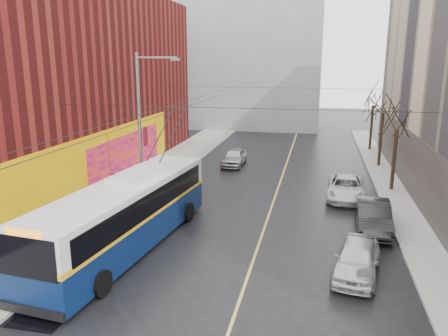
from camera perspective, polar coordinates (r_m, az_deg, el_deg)
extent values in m
plane|color=black|center=(16.76, -3.40, -16.77)|extent=(140.00, 140.00, 0.00)
cube|color=gray|center=(29.74, -12.08, -3.00)|extent=(4.00, 60.00, 0.15)
cube|color=gray|center=(27.67, 22.16, -5.02)|extent=(2.00, 60.00, 0.15)
cube|color=#BFB74C|center=(29.25, 6.87, -3.21)|extent=(0.12, 50.00, 0.01)
cube|color=#581211|center=(34.33, -23.74, 10.14)|extent=(12.00, 36.00, 14.00)
cube|color=#EDBB05|center=(28.41, -17.52, -0.10)|extent=(0.08, 28.00, 4.00)
cube|color=#9E0571|center=(33.67, -12.42, 1.63)|extent=(0.06, 12.00, 3.20)
cube|color=#4C4742|center=(29.24, 23.74, -0.26)|extent=(0.06, 36.00, 4.00)
cube|color=gray|center=(59.71, 2.74, 14.27)|extent=(20.00, 12.00, 18.00)
cylinder|color=slate|center=(26.30, -10.95, 4.77)|extent=(0.20, 0.20, 9.00)
cube|color=maroon|center=(26.22, -10.21, 4.11)|extent=(0.04, 0.60, 1.10)
cylinder|color=slate|center=(25.54, -8.83, 14.06)|extent=(2.40, 0.10, 0.10)
cube|color=slate|center=(25.17, -6.42, 13.92)|extent=(0.50, 0.22, 0.12)
cylinder|color=black|center=(29.99, -2.85, 9.37)|extent=(0.02, 60.00, 0.02)
cylinder|color=black|center=(29.75, -0.96, 9.34)|extent=(0.02, 60.00, 0.02)
cylinder|color=black|center=(20.38, 0.93, 7.84)|extent=(18.00, 0.02, 0.02)
cylinder|color=black|center=(36.15, 6.03, 10.38)|extent=(18.00, 0.02, 0.02)
cylinder|color=black|center=(30.96, 21.31, 0.89)|extent=(0.24, 0.24, 4.20)
cylinder|color=black|center=(37.73, 19.77, 3.42)|extent=(0.24, 0.24, 4.48)
cylinder|color=black|center=(44.60, 18.67, 4.93)|extent=(0.24, 0.24, 4.37)
cube|color=black|center=(17.77, -22.62, -15.99)|extent=(2.83, 3.20, 0.01)
ellipsoid|color=slate|center=(24.59, -4.69, 9.49)|extent=(0.44, 0.20, 0.12)
ellipsoid|color=slate|center=(23.90, 0.55, 10.63)|extent=(0.44, 0.20, 0.12)
ellipsoid|color=slate|center=(26.88, -5.14, 10.85)|extent=(0.44, 0.20, 0.12)
cube|color=#091943|center=(20.94, -12.60, -7.64)|extent=(3.96, 12.60, 1.55)
cube|color=silver|center=(20.46, -12.81, -3.87)|extent=(3.96, 12.60, 1.34)
cube|color=#EEB015|center=(20.67, -12.71, -5.64)|extent=(4.01, 12.65, 0.23)
cube|color=black|center=(15.90, -24.47, -10.65)|extent=(2.37, 0.29, 1.45)
cube|color=black|center=(25.79, -5.74, -0.27)|extent=(2.37, 0.29, 1.24)
cube|color=black|center=(21.21, -15.96, -3.73)|extent=(1.23, 11.30, 1.03)
cube|color=black|center=(19.85, -9.40, -4.58)|extent=(1.23, 11.30, 1.03)
cube|color=silver|center=(21.09, -11.49, -0.94)|extent=(1.76, 3.23, 0.31)
cube|color=black|center=(16.72, -23.89, -16.70)|extent=(2.68, 0.40, 0.31)
cylinder|color=black|center=(18.83, -22.70, -12.49)|extent=(0.42, 1.06, 1.03)
cylinder|color=black|center=(17.31, -15.73, -14.29)|extent=(0.42, 1.06, 1.03)
cylinder|color=black|center=(25.09, -10.38, -5.03)|extent=(0.42, 1.06, 1.03)
cylinder|color=black|center=(23.96, -4.70, -5.75)|extent=(0.42, 1.06, 1.03)
cylinder|color=black|center=(24.07, -8.17, 4.66)|extent=(0.44, 3.57, 2.54)
cylinder|color=black|center=(23.76, -6.61, 4.59)|extent=(0.44, 3.57, 2.54)
imported|color=silver|center=(18.88, 16.97, -11.27)|extent=(2.37, 4.40, 1.42)
imported|color=black|center=(23.79, 18.90, -5.98)|extent=(1.75, 4.70, 1.54)
imported|color=silver|center=(28.75, 15.63, -2.52)|extent=(2.55, 5.07, 1.38)
imported|color=#A4A3A8|center=(36.46, 1.33, 1.44)|extent=(1.74, 4.19, 1.42)
imported|color=black|center=(26.39, -12.89, -3.01)|extent=(0.54, 0.72, 1.77)
imported|color=black|center=(28.20, -14.06, -2.22)|extent=(0.68, 0.83, 1.56)
imported|color=black|center=(28.81, -10.35, -1.60)|extent=(1.00, 1.22, 1.64)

